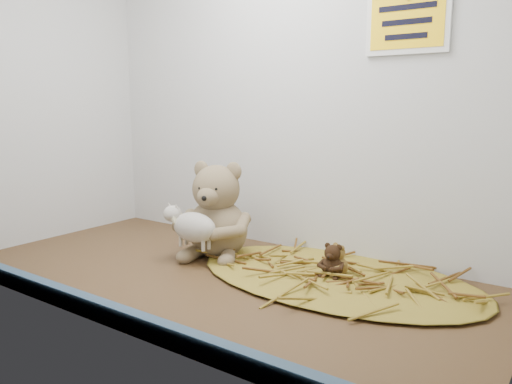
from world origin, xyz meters
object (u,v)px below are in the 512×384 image
Objects in this scene: toy_lamb at (194,227)px; mini_teddy_tan at (338,258)px; main_teddy at (217,209)px; mini_teddy_brown at (333,258)px.

toy_lamb is 34.22cm from mini_teddy_tan.
toy_lamb is at bearing -107.72° from main_teddy.
toy_lamb is 2.12× the size of mini_teddy_brown.
main_teddy reaches higher than toy_lamb.
main_teddy is at bearing 90.00° from toy_lamb.
main_teddy reaches higher than mini_teddy_brown.
mini_teddy_brown is (31.91, 0.09, -7.01)cm from main_teddy.
toy_lamb reaches higher than mini_teddy_tan.
mini_teddy_brown is at bearing -81.09° from mini_teddy_tan.
mini_teddy_tan is (32.47, 9.95, -4.24)cm from toy_lamb.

